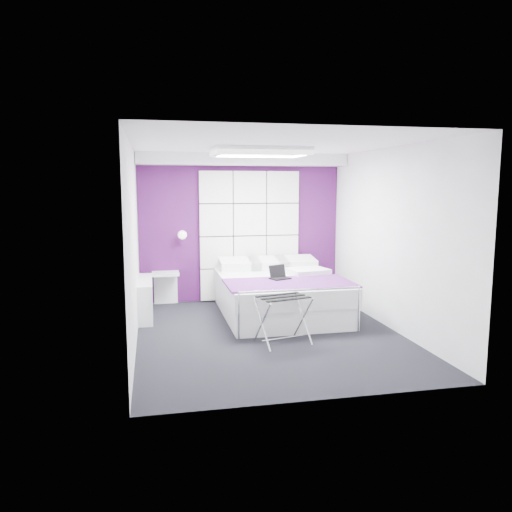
% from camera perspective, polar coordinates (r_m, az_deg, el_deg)
% --- Properties ---
extents(floor, '(4.40, 4.40, 0.00)m').
position_cam_1_polar(floor, '(7.05, 1.48, -8.93)').
color(floor, black).
rests_on(floor, ground).
extents(ceiling, '(4.40, 4.40, 0.00)m').
position_cam_1_polar(ceiling, '(6.76, 1.56, 12.64)').
color(ceiling, white).
rests_on(ceiling, wall_back).
extents(wall_back, '(3.60, 0.00, 3.60)m').
position_cam_1_polar(wall_back, '(8.93, -1.75, 3.18)').
color(wall_back, silver).
rests_on(wall_back, floor).
extents(wall_left, '(0.00, 4.40, 4.40)m').
position_cam_1_polar(wall_left, '(6.61, -13.85, 1.23)').
color(wall_left, silver).
rests_on(wall_left, floor).
extents(wall_right, '(0.00, 4.40, 4.40)m').
position_cam_1_polar(wall_right, '(7.41, 15.20, 1.90)').
color(wall_right, silver).
rests_on(wall_right, floor).
extents(accent_wall, '(3.58, 0.02, 2.58)m').
position_cam_1_polar(accent_wall, '(8.92, -1.74, 3.18)').
color(accent_wall, '#441047').
rests_on(accent_wall, wall_back).
extents(soffit, '(3.58, 0.50, 0.20)m').
position_cam_1_polar(soffit, '(8.66, -1.49, 10.98)').
color(soffit, white).
rests_on(soffit, wall_back).
extents(headboard, '(1.80, 0.08, 2.30)m').
position_cam_1_polar(headboard, '(8.91, -0.72, 2.33)').
color(headboard, white).
rests_on(headboard, wall_back).
extents(skylight, '(1.36, 0.86, 0.12)m').
position_cam_1_polar(skylight, '(7.34, 0.45, 11.89)').
color(skylight, white).
rests_on(skylight, ceiling).
extents(wall_lamp, '(0.15, 0.15, 0.15)m').
position_cam_1_polar(wall_lamp, '(8.68, -8.43, 2.42)').
color(wall_lamp, white).
rests_on(wall_lamp, wall_back).
extents(radiator, '(0.22, 1.20, 0.60)m').
position_cam_1_polar(radiator, '(8.06, -12.53, -4.75)').
color(radiator, white).
rests_on(radiator, floor).
extents(bed, '(1.88, 2.28, 0.79)m').
position_cam_1_polar(bed, '(8.01, 2.68, -4.36)').
color(bed, white).
rests_on(bed, floor).
extents(nightstand, '(0.46, 0.36, 0.05)m').
position_cam_1_polar(nightstand, '(8.71, -10.30, -1.99)').
color(nightstand, white).
rests_on(nightstand, wall_back).
extents(luggage_rack, '(0.64, 0.47, 0.63)m').
position_cam_1_polar(luggage_rack, '(6.59, 3.10, -7.31)').
color(luggage_rack, silver).
rests_on(luggage_rack, floor).
extents(laptop, '(0.29, 0.21, 0.21)m').
position_cam_1_polar(laptop, '(7.66, 2.72, -2.21)').
color(laptop, black).
rests_on(laptop, bed).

